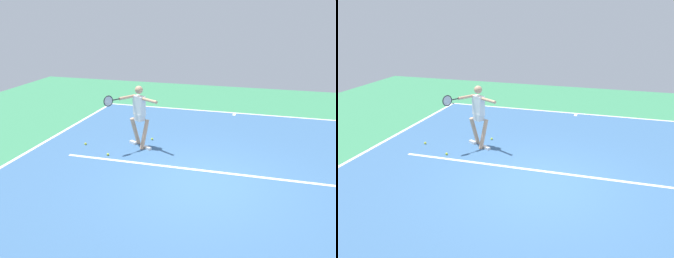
{
  "view_description": "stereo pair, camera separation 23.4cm",
  "coord_description": "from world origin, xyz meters",
  "views": [
    {
      "loc": [
        -1.39,
        7.64,
        3.82
      ],
      "look_at": [
        1.08,
        -0.92,
        0.9
      ],
      "focal_mm": 40.87,
      "sensor_mm": 36.0,
      "label": 1
    },
    {
      "loc": [
        -1.61,
        7.57,
        3.82
      ],
      "look_at": [
        1.08,
        -0.92,
        0.9
      ],
      "focal_mm": 40.87,
      "sensor_mm": 36.0,
      "label": 2
    }
  ],
  "objects": [
    {
      "name": "ground_plane",
      "position": [
        0.0,
        0.0,
        0.0
      ],
      "size": [
        21.4,
        21.4,
        0.0
      ],
      "primitive_type": "plane",
      "color": "#388456"
    },
    {
      "name": "court_surface",
      "position": [
        0.0,
        0.0,
        0.0
      ],
      "size": [
        10.0,
        12.19,
        0.0
      ],
      "primitive_type": "cube",
      "color": "#38608E",
      "rests_on": "ground_plane"
    },
    {
      "name": "court_line_baseline_near",
      "position": [
        0.0,
        -6.05,
        0.0
      ],
      "size": [
        10.0,
        0.1,
        0.01
      ],
      "primitive_type": "cube",
      "color": "white",
      "rests_on": "ground_plane"
    },
    {
      "name": "court_line_sideline_right",
      "position": [
        4.95,
        0.0,
        0.0
      ],
      "size": [
        0.1,
        12.19,
        0.01
      ],
      "primitive_type": "cube",
      "color": "white",
      "rests_on": "ground_plane"
    },
    {
      "name": "court_line_service",
      "position": [
        0.0,
        -0.7,
        0.0
      ],
      "size": [
        7.5,
        0.1,
        0.01
      ],
      "primitive_type": "cube",
      "color": "white",
      "rests_on": "ground_plane"
    },
    {
      "name": "court_line_centre_mark",
      "position": [
        0.0,
        -5.85,
        0.0
      ],
      "size": [
        0.1,
        0.3,
        0.01
      ],
      "primitive_type": "cube",
      "color": "white",
      "rests_on": "ground_plane"
    },
    {
      "name": "tennis_player",
      "position": [
        2.18,
        -1.8,
        1.0
      ],
      "size": [
        1.31,
        1.09,
        1.75
      ],
      "rotation": [
        0.0,
        0.0,
        -0.53
      ],
      "color": "tan",
      "rests_on": "ground_plane"
    },
    {
      "name": "tennis_ball_centre_court",
      "position": [
        2.0,
        -2.42,
        0.03
      ],
      "size": [
        0.07,
        0.07,
        0.07
      ],
      "primitive_type": "sphere",
      "color": "#C6E53D",
      "rests_on": "ground_plane"
    },
    {
      "name": "tennis_ball_by_baseline",
      "position": [
        3.69,
        -1.5,
        0.03
      ],
      "size": [
        0.07,
        0.07,
        0.07
      ],
      "primitive_type": "sphere",
      "color": "yellow",
      "rests_on": "ground_plane"
    },
    {
      "name": "tennis_ball_by_sideline",
      "position": [
        2.75,
        -0.94,
        0.03
      ],
      "size": [
        0.07,
        0.07,
        0.07
      ],
      "primitive_type": "sphere",
      "color": "#CCE033",
      "rests_on": "ground_plane"
    }
  ]
}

